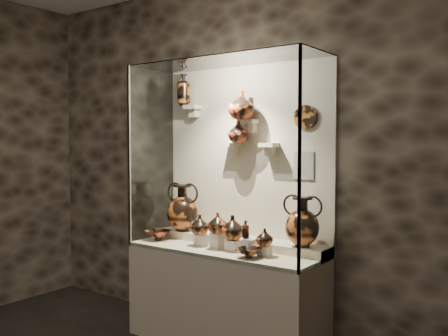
{
  "coord_description": "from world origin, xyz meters",
  "views": [
    {
      "loc": [
        2.43,
        -1.2,
        1.73
      ],
      "look_at": [
        -0.07,
        2.25,
        1.5
      ],
      "focal_mm": 40.0,
      "sensor_mm": 36.0,
      "label": 1
    }
  ],
  "objects_px": {
    "jug_a": "(200,225)",
    "lekythos_tall": "(184,88)",
    "jug_b": "(218,223)",
    "jug_c": "(233,227)",
    "amphora_right": "(302,222)",
    "amphora_left": "(183,208)",
    "ovoid_vase_b": "(242,105)",
    "kylix_left": "(158,234)",
    "ovoid_vase_a": "(238,132)",
    "kylix_right": "(249,252)",
    "jug_e": "(265,237)",
    "lekythos_small": "(246,228)"
  },
  "relations": [
    {
      "from": "amphora_right",
      "to": "kylix_left",
      "type": "distance_m",
      "value": 1.37
    },
    {
      "from": "lekythos_tall",
      "to": "jug_c",
      "type": "bearing_deg",
      "value": -35.55
    },
    {
      "from": "amphora_left",
      "to": "ovoid_vase_b",
      "type": "distance_m",
      "value": 1.11
    },
    {
      "from": "amphora_left",
      "to": "jug_e",
      "type": "bearing_deg",
      "value": -27.98
    },
    {
      "from": "jug_b",
      "to": "jug_c",
      "type": "bearing_deg",
      "value": 23.18
    },
    {
      "from": "amphora_right",
      "to": "ovoid_vase_b",
      "type": "relative_size",
      "value": 1.65
    },
    {
      "from": "jug_b",
      "to": "kylix_right",
      "type": "xyz_separation_m",
      "value": [
        0.38,
        -0.12,
        -0.17
      ]
    },
    {
      "from": "jug_c",
      "to": "ovoid_vase_a",
      "type": "height_order",
      "value": "ovoid_vase_a"
    },
    {
      "from": "amphora_left",
      "to": "kylix_left",
      "type": "bearing_deg",
      "value": -138.53
    },
    {
      "from": "kylix_right",
      "to": "ovoid_vase_a",
      "type": "bearing_deg",
      "value": 143.33
    },
    {
      "from": "jug_b",
      "to": "lekythos_tall",
      "type": "relative_size",
      "value": 0.53
    },
    {
      "from": "amphora_left",
      "to": "ovoid_vase_b",
      "type": "relative_size",
      "value": 1.8
    },
    {
      "from": "jug_a",
      "to": "kylix_right",
      "type": "distance_m",
      "value": 0.6
    },
    {
      "from": "amphora_right",
      "to": "lekythos_tall",
      "type": "height_order",
      "value": "lekythos_tall"
    },
    {
      "from": "jug_b",
      "to": "kylix_right",
      "type": "height_order",
      "value": "jug_b"
    },
    {
      "from": "jug_a",
      "to": "lekythos_small",
      "type": "xyz_separation_m",
      "value": [
        0.47,
        0.01,
        0.01
      ]
    },
    {
      "from": "amphora_left",
      "to": "kylix_right",
      "type": "xyz_separation_m",
      "value": [
        0.92,
        -0.3,
        -0.24
      ]
    },
    {
      "from": "jug_a",
      "to": "lekythos_tall",
      "type": "xyz_separation_m",
      "value": [
        -0.41,
        0.28,
        1.22
      ]
    },
    {
      "from": "amphora_left",
      "to": "kylix_left",
      "type": "xyz_separation_m",
      "value": [
        -0.12,
        -0.2,
        -0.23
      ]
    },
    {
      "from": "amphora_left",
      "to": "kylix_right",
      "type": "distance_m",
      "value": 1.0
    },
    {
      "from": "amphora_right",
      "to": "ovoid_vase_a",
      "type": "relative_size",
      "value": 2.07
    },
    {
      "from": "ovoid_vase_b",
      "to": "jug_c",
      "type": "bearing_deg",
      "value": -86.8
    },
    {
      "from": "jug_c",
      "to": "lekythos_tall",
      "type": "distance_m",
      "value": 1.44
    },
    {
      "from": "jug_b",
      "to": "ovoid_vase_b",
      "type": "height_order",
      "value": "ovoid_vase_b"
    },
    {
      "from": "amphora_right",
      "to": "kylix_right",
      "type": "distance_m",
      "value": 0.48
    },
    {
      "from": "jug_a",
      "to": "lekythos_tall",
      "type": "height_order",
      "value": "lekythos_tall"
    },
    {
      "from": "jug_c",
      "to": "kylix_right",
      "type": "distance_m",
      "value": 0.32
    },
    {
      "from": "amphora_right",
      "to": "jug_a",
      "type": "height_order",
      "value": "amphora_right"
    },
    {
      "from": "amphora_right",
      "to": "lekythos_tall",
      "type": "xyz_separation_m",
      "value": [
        -1.29,
        0.09,
        1.13
      ]
    },
    {
      "from": "kylix_left",
      "to": "kylix_right",
      "type": "height_order",
      "value": "kylix_left"
    },
    {
      "from": "ovoid_vase_a",
      "to": "ovoid_vase_b",
      "type": "relative_size",
      "value": 0.8
    },
    {
      "from": "amphora_left",
      "to": "ovoid_vase_b",
      "type": "bearing_deg",
      "value": -12.3
    },
    {
      "from": "jug_b",
      "to": "lekythos_small",
      "type": "distance_m",
      "value": 0.28
    },
    {
      "from": "jug_b",
      "to": "kylix_right",
      "type": "bearing_deg",
      "value": -3.85
    },
    {
      "from": "jug_b",
      "to": "jug_e",
      "type": "bearing_deg",
      "value": 12.91
    },
    {
      "from": "jug_a",
      "to": "ovoid_vase_a",
      "type": "distance_m",
      "value": 0.87
    },
    {
      "from": "amphora_right",
      "to": "ovoid_vase_a",
      "type": "distance_m",
      "value": 0.97
    },
    {
      "from": "amphora_left",
      "to": "jug_a",
      "type": "height_order",
      "value": "amphora_left"
    },
    {
      "from": "kylix_right",
      "to": "ovoid_vase_a",
      "type": "relative_size",
      "value": 1.23
    },
    {
      "from": "jug_c",
      "to": "kylix_left",
      "type": "xyz_separation_m",
      "value": [
        -0.79,
        -0.04,
        -0.14
      ]
    },
    {
      "from": "jug_c",
      "to": "amphora_right",
      "type": "bearing_deg",
      "value": -1.74
    },
    {
      "from": "ovoid_vase_a",
      "to": "ovoid_vase_b",
      "type": "height_order",
      "value": "ovoid_vase_b"
    },
    {
      "from": "jug_c",
      "to": "ovoid_vase_a",
      "type": "relative_size",
      "value": 1.05
    },
    {
      "from": "jug_e",
      "to": "lekythos_tall",
      "type": "bearing_deg",
      "value": 153.6
    },
    {
      "from": "ovoid_vase_a",
      "to": "lekythos_small",
      "type": "bearing_deg",
      "value": -41.06
    },
    {
      "from": "jug_e",
      "to": "ovoid_vase_b",
      "type": "xyz_separation_m",
      "value": [
        -0.38,
        0.24,
        1.06
      ]
    },
    {
      "from": "lekythos_small",
      "to": "ovoid_vase_a",
      "type": "bearing_deg",
      "value": 138.79
    },
    {
      "from": "kylix_left",
      "to": "ovoid_vase_a",
      "type": "bearing_deg",
      "value": 9.45
    },
    {
      "from": "jug_b",
      "to": "jug_e",
      "type": "distance_m",
      "value": 0.46
    },
    {
      "from": "jug_e",
      "to": "ovoid_vase_b",
      "type": "height_order",
      "value": "ovoid_vase_b"
    }
  ]
}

